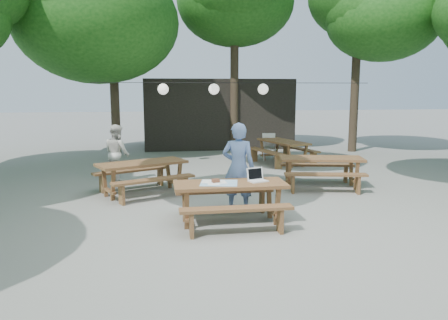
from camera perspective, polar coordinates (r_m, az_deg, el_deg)
name	(u,v)px	position (r m, az deg, el deg)	size (l,w,h in m)	color
ground	(266,215)	(8.51, 5.49, -7.21)	(80.00, 80.00, 0.00)	slate
pavilion	(216,113)	(18.60, -1.00, 6.17)	(6.00, 3.00, 2.80)	black
main_picnic_table	(230,202)	(7.89, 0.79, -5.57)	(2.00, 1.58, 0.75)	brown
picnic_table_nw	(143,177)	(10.25, -10.60, -2.25)	(2.38, 2.23, 0.75)	brown
picnic_table_ne	(321,172)	(11.01, 12.55, -1.52)	(2.19, 1.94, 0.75)	brown
picnic_table_far_e	(283,152)	(14.30, 7.70, 1.07)	(2.07, 2.28, 0.75)	brown
woman	(238,167)	(8.58, 1.88, -0.97)	(0.64, 0.42, 1.77)	#7593D6
second_person	(117,153)	(11.76, -13.78, 0.90)	(0.73, 0.57, 1.50)	silver
plastic_chair	(269,153)	(14.98, 5.90, 0.97)	(0.51, 0.51, 0.90)	white
laptop	(257,178)	(7.96, 4.29, -2.32)	(0.39, 0.35, 0.24)	white
tabletop_clutter	(218,182)	(7.77, -0.80, -2.95)	(0.75, 0.67, 0.08)	#3D97D0
paper_lanterns	(214,89)	(14.02, -1.26, 9.26)	(9.00, 0.34, 0.38)	black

